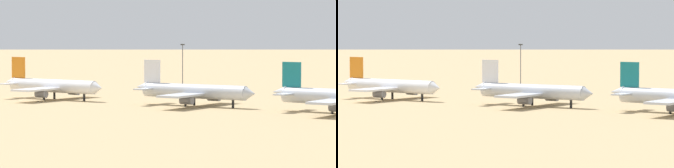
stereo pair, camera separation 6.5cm
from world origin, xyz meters
TOP-DOWN VIEW (x-y plane):
  - ground at (0.00, 0.00)m, footprint 4000.00×4000.00m
  - ridge_far_west at (-558.97, 1002.06)m, footprint 260.05×239.58m
  - parked_jet_orange_3 at (-51.92, -3.53)m, footprint 42.21×35.60m
  - parked_jet_white_4 at (1.99, -4.25)m, footprint 42.23×35.44m
  - light_pole_east at (-56.66, 94.53)m, footprint 1.80×0.50m

SIDE VIEW (x-z plane):
  - ground at x=0.00m, z-range 0.00..0.00m
  - parked_jet_orange_3 at x=-51.92m, z-range -2.40..11.54m
  - parked_jet_white_4 at x=1.99m, z-range -2.41..11.56m
  - light_pole_east at x=-56.66m, z-range 1.23..18.06m
  - ridge_far_west at x=-558.97m, z-range 0.00..87.95m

